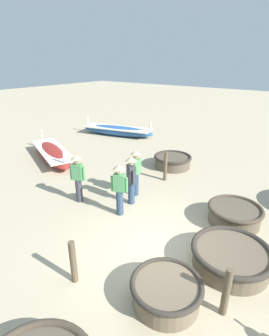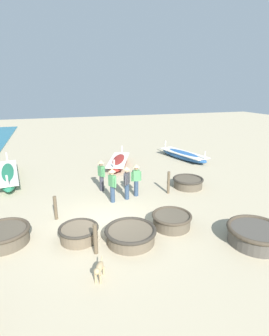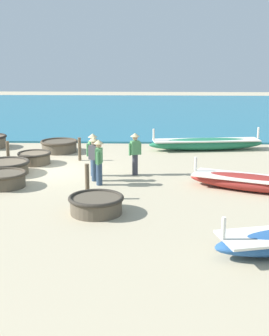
{
  "view_description": "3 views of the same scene",
  "coord_description": "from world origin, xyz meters",
  "px_view_note": "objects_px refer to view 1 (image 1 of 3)",
  "views": [
    {
      "loc": [
        -4.58,
        -2.57,
        4.5
      ],
      "look_at": [
        2.38,
        2.67,
        0.86
      ],
      "focal_mm": 28.0,
      "sensor_mm": 36.0,
      "label": 1
    },
    {
      "loc": [
        -1.83,
        -9.3,
        5.31
      ],
      "look_at": [
        2.48,
        3.89,
        1.0
      ],
      "focal_mm": 28.0,
      "sensor_mm": 36.0,
      "label": 2
    },
    {
      "loc": [
        18.39,
        4.21,
        4.67
      ],
      "look_at": [
        2.99,
        3.7,
        0.87
      ],
      "focal_mm": 50.0,
      "sensor_mm": 36.0,
      "label": 3
    }
  ],
  "objects_px": {
    "fisherman_standing_right": "(136,170)",
    "mooring_post_shoreline": "(226,292)",
    "mooring_post_mid_beach": "(165,166)",
    "long_boat_ochre_hull": "(118,130)",
    "coracle_front_right": "(235,214)",
    "mooring_post_inland": "(73,262)",
    "fisherman_by_coracle": "(119,187)",
    "coracle_front_left": "(166,291)",
    "coracle_center": "(231,256)",
    "fisherman_crouching": "(78,175)",
    "long_boat_white_hull": "(53,153)",
    "fisherman_with_hat": "(131,177)",
    "coracle_far_right": "(173,161)"
  },
  "relations": [
    {
      "from": "mooring_post_mid_beach",
      "to": "mooring_post_inland",
      "type": "distance_m",
      "value": 5.75
    },
    {
      "from": "coracle_front_right",
      "to": "fisherman_standing_right",
      "type": "xyz_separation_m",
      "value": [
        -0.35,
        3.36,
        0.66
      ]
    },
    {
      "from": "long_boat_ochre_hull",
      "to": "mooring_post_mid_beach",
      "type": "relative_size",
      "value": 4.14
    },
    {
      "from": "fisherman_crouching",
      "to": "coracle_front_right",
      "type": "bearing_deg",
      "value": -67.98
    },
    {
      "from": "coracle_center",
      "to": "mooring_post_mid_beach",
      "type": "bearing_deg",
      "value": 48.93
    },
    {
      "from": "mooring_post_inland",
      "to": "mooring_post_shoreline",
      "type": "bearing_deg",
      "value": -67.92
    },
    {
      "from": "coracle_front_right",
      "to": "fisherman_crouching",
      "type": "height_order",
      "value": "fisherman_crouching"
    },
    {
      "from": "coracle_front_left",
      "to": "mooring_post_mid_beach",
      "type": "bearing_deg",
      "value": 30.97
    },
    {
      "from": "fisherman_by_coracle",
      "to": "fisherman_with_hat",
      "type": "bearing_deg",
      "value": 9.57
    },
    {
      "from": "coracle_front_right",
      "to": "coracle_far_right",
      "type": "bearing_deg",
      "value": 52.84
    },
    {
      "from": "coracle_center",
      "to": "long_boat_ochre_hull",
      "type": "xyz_separation_m",
      "value": [
        7.17,
        9.52,
        0.02
      ]
    },
    {
      "from": "coracle_center",
      "to": "fisherman_by_coracle",
      "type": "relative_size",
      "value": 1.11
    },
    {
      "from": "long_boat_white_hull",
      "to": "mooring_post_shoreline",
      "type": "distance_m",
      "value": 10.08
    },
    {
      "from": "long_boat_ochre_hull",
      "to": "fisherman_with_hat",
      "type": "distance_m",
      "value": 8.61
    },
    {
      "from": "coracle_far_right",
      "to": "fisherman_standing_right",
      "type": "bearing_deg",
      "value": -175.65
    },
    {
      "from": "fisherman_by_coracle",
      "to": "mooring_post_inland",
      "type": "relative_size",
      "value": 1.62
    },
    {
      "from": "coracle_front_right",
      "to": "mooring_post_inland",
      "type": "xyz_separation_m",
      "value": [
        -4.31,
        2.06,
        0.22
      ]
    },
    {
      "from": "coracle_far_right",
      "to": "fisherman_with_hat",
      "type": "bearing_deg",
      "value": -172.49
    },
    {
      "from": "long_boat_white_hull",
      "to": "mooring_post_shoreline",
      "type": "height_order",
      "value": "mooring_post_shoreline"
    },
    {
      "from": "fisherman_standing_right",
      "to": "mooring_post_mid_beach",
      "type": "xyz_separation_m",
      "value": [
        1.69,
        -0.21,
        -0.37
      ]
    },
    {
      "from": "long_boat_ochre_hull",
      "to": "mooring_post_inland",
      "type": "bearing_deg",
      "value": -144.18
    },
    {
      "from": "coracle_far_right",
      "to": "coracle_center",
      "type": "xyz_separation_m",
      "value": [
        -4.58,
        -4.1,
        -0.0
      ]
    },
    {
      "from": "long_boat_ochre_hull",
      "to": "fisherman_crouching",
      "type": "xyz_separation_m",
      "value": [
        -7.19,
        -4.4,
        0.65
      ]
    },
    {
      "from": "coracle_front_right",
      "to": "coracle_center",
      "type": "xyz_separation_m",
      "value": [
        -1.85,
        -0.5,
        -0.01
      ]
    },
    {
      "from": "coracle_front_left",
      "to": "fisherman_with_hat",
      "type": "bearing_deg",
      "value": 47.55
    },
    {
      "from": "coracle_far_right",
      "to": "long_boat_ochre_hull",
      "type": "bearing_deg",
      "value": 64.41
    },
    {
      "from": "fisherman_by_coracle",
      "to": "fisherman_crouching",
      "type": "height_order",
      "value": "same"
    },
    {
      "from": "mooring_post_inland",
      "to": "fisherman_standing_right",
      "type": "bearing_deg",
      "value": 18.21
    },
    {
      "from": "coracle_front_left",
      "to": "coracle_front_right",
      "type": "height_order",
      "value": "coracle_front_right"
    },
    {
      "from": "fisherman_standing_right",
      "to": "mooring_post_shoreline",
      "type": "distance_m",
      "value": 5.04
    },
    {
      "from": "mooring_post_mid_beach",
      "to": "mooring_post_shoreline",
      "type": "xyz_separation_m",
      "value": [
        -4.49,
        -3.96,
        -0.05
      ]
    },
    {
      "from": "long_boat_white_hull",
      "to": "fisherman_with_hat",
      "type": "bearing_deg",
      "value": -100.66
    },
    {
      "from": "coracle_far_right",
      "to": "long_boat_ochre_hull",
      "type": "relative_size",
      "value": 0.34
    },
    {
      "from": "coracle_center",
      "to": "fisherman_by_coracle",
      "type": "height_order",
      "value": "fisherman_by_coracle"
    },
    {
      "from": "fisherman_standing_right",
      "to": "mooring_post_inland",
      "type": "bearing_deg",
      "value": -161.79
    },
    {
      "from": "coracle_front_left",
      "to": "mooring_post_mid_beach",
      "type": "height_order",
      "value": "mooring_post_mid_beach"
    },
    {
      "from": "coracle_front_right",
      "to": "long_boat_white_hull",
      "type": "relative_size",
      "value": 0.35
    },
    {
      "from": "coracle_front_left",
      "to": "coracle_center",
      "type": "relative_size",
      "value": 0.78
    },
    {
      "from": "mooring_post_mid_beach",
      "to": "long_boat_ochre_hull",
      "type": "bearing_deg",
      "value": 55.78
    },
    {
      "from": "mooring_post_inland",
      "to": "mooring_post_shoreline",
      "type": "distance_m",
      "value": 3.09
    },
    {
      "from": "mooring_post_shoreline",
      "to": "coracle_front_right",
      "type": "bearing_deg",
      "value": 14.32
    },
    {
      "from": "coracle_front_left",
      "to": "long_boat_white_hull",
      "type": "relative_size",
      "value": 0.32
    },
    {
      "from": "coracle_center",
      "to": "mooring_post_shoreline",
      "type": "relative_size",
      "value": 1.72
    },
    {
      "from": "fisherman_crouching",
      "to": "fisherman_with_hat",
      "type": "height_order",
      "value": "same"
    },
    {
      "from": "long_boat_white_hull",
      "to": "fisherman_by_coracle",
      "type": "xyz_separation_m",
      "value": [
        -1.8,
        -5.73,
        0.66
      ]
    },
    {
      "from": "coracle_center",
      "to": "long_boat_ochre_hull",
      "type": "height_order",
      "value": "long_boat_ochre_hull"
    },
    {
      "from": "coracle_front_left",
      "to": "coracle_center",
      "type": "bearing_deg",
      "value": -22.07
    },
    {
      "from": "long_boat_ochre_hull",
      "to": "long_boat_white_hull",
      "type": "relative_size",
      "value": 1.09
    },
    {
      "from": "fisherman_crouching",
      "to": "mooring_post_inland",
      "type": "distance_m",
      "value": 3.56
    },
    {
      "from": "long_boat_white_hull",
      "to": "fisherman_by_coracle",
      "type": "height_order",
      "value": "fisherman_by_coracle"
    }
  ]
}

